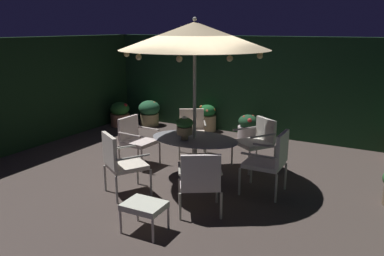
% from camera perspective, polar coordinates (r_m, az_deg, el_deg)
% --- Properties ---
extents(ground_plane, '(8.14, 6.82, 0.02)m').
position_cam_1_polar(ground_plane, '(7.23, -1.02, -6.71)').
color(ground_plane, '#483D37').
extents(hedge_backdrop_rear, '(8.14, 0.30, 2.42)m').
position_cam_1_polar(hedge_backdrop_rear, '(9.79, 8.56, 6.22)').
color(hedge_backdrop_rear, '#18351F').
rests_on(hedge_backdrop_rear, ground_plane).
extents(hedge_backdrop_left, '(0.30, 6.82, 2.42)m').
position_cam_1_polar(hedge_backdrop_left, '(9.44, -22.25, 4.97)').
color(hedge_backdrop_left, black).
rests_on(hedge_backdrop_left, ground_plane).
extents(patio_dining_table, '(1.60, 1.06, 0.76)m').
position_cam_1_polar(patio_dining_table, '(6.76, 0.38, -2.63)').
color(patio_dining_table, '#BBB4A9').
rests_on(patio_dining_table, ground_plane).
extents(patio_umbrella, '(2.50, 2.50, 2.79)m').
position_cam_1_polar(patio_umbrella, '(6.45, 0.40, 13.45)').
color(patio_umbrella, '#B4B6AA').
rests_on(patio_umbrella, ground_plane).
extents(centerpiece_planter, '(0.30, 0.30, 0.42)m').
position_cam_1_polar(centerpiece_planter, '(6.55, -1.12, 0.29)').
color(centerpiece_planter, '#87724E').
rests_on(centerpiece_planter, patio_dining_table).
extents(patio_chair_north, '(0.85, 0.84, 0.94)m').
position_cam_1_polar(patio_chair_north, '(7.46, 9.71, -1.58)').
color(patio_chair_north, '#BBB0AC').
rests_on(patio_chair_north, ground_plane).
extents(patio_chair_northeast, '(0.76, 0.76, 0.96)m').
position_cam_1_polar(patio_chair_northeast, '(8.07, -0.02, -0.04)').
color(patio_chair_northeast, '#B8B5A8').
rests_on(patio_chair_northeast, ground_plane).
extents(patio_chair_east, '(0.63, 0.62, 0.95)m').
position_cam_1_polar(patio_chair_east, '(7.55, -8.39, -1.37)').
color(patio_chair_east, '#BBADA5').
rests_on(patio_chair_east, ground_plane).
extents(patio_chair_southeast, '(0.81, 0.81, 1.03)m').
position_cam_1_polar(patio_chair_southeast, '(6.22, -10.56, -4.70)').
color(patio_chair_southeast, '#B4B4AB').
rests_on(patio_chair_southeast, ground_plane).
extents(patio_chair_south, '(0.80, 0.79, 0.95)m').
position_cam_1_polar(patio_chair_south, '(5.51, 1.19, -7.56)').
color(patio_chair_south, '#B9B7A5').
rests_on(patio_chair_south, ground_plane).
extents(patio_chair_southwest, '(0.64, 0.61, 1.05)m').
position_cam_1_polar(patio_chair_southwest, '(6.28, 11.56, -4.44)').
color(patio_chair_southwest, '#B8B5AA').
rests_on(patio_chair_southwest, ground_plane).
extents(ottoman_footrest, '(0.54, 0.43, 0.41)m').
position_cam_1_polar(ottoman_footrest, '(5.18, -7.08, -11.50)').
color(ottoman_footrest, '#BBAFAC').
rests_on(ottoman_footrest, ground_plane).
extents(potted_plant_left_near, '(0.52, 0.52, 0.66)m').
position_cam_1_polar(potted_plant_left_near, '(10.72, -10.61, 2.09)').
color(potted_plant_left_near, '#A9694F').
rests_on(potted_plant_left_near, ground_plane).
extents(potted_plant_back_right, '(0.47, 0.47, 0.69)m').
position_cam_1_polar(potted_plant_back_right, '(10.00, 2.22, 1.49)').
color(potted_plant_back_right, tan).
rests_on(potted_plant_back_right, ground_plane).
extents(potted_plant_front_corner, '(0.48, 0.48, 0.61)m').
position_cam_1_polar(potted_plant_front_corner, '(9.31, 8.25, 0.11)').
color(potted_plant_front_corner, beige).
rests_on(potted_plant_front_corner, ground_plane).
extents(potted_plant_back_left, '(0.58, 0.58, 0.68)m').
position_cam_1_polar(potted_plant_back_left, '(10.68, -6.33, 2.37)').
color(potted_plant_back_left, tan).
rests_on(potted_plant_back_left, ground_plane).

